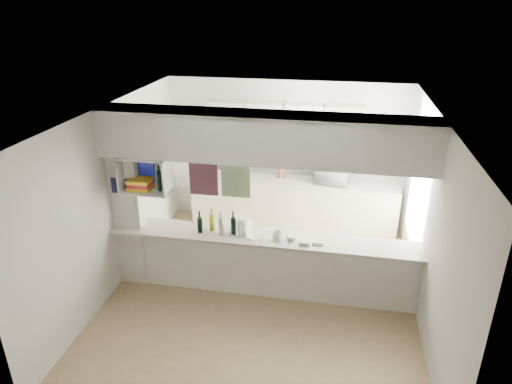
% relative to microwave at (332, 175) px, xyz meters
% --- Properties ---
extents(floor, '(4.80, 4.80, 0.00)m').
position_rel_microwave_xyz_m(floor, '(-0.86, -2.10, -1.07)').
color(floor, '#907A54').
rests_on(floor, ground).
extents(ceiling, '(4.80, 4.80, 0.00)m').
position_rel_microwave_xyz_m(ceiling, '(-0.86, -2.10, 1.53)').
color(ceiling, white).
rests_on(ceiling, wall_back).
extents(wall_back, '(4.20, 0.00, 4.20)m').
position_rel_microwave_xyz_m(wall_back, '(-0.86, 0.30, 0.23)').
color(wall_back, silver).
rests_on(wall_back, floor).
extents(wall_left, '(0.00, 4.80, 4.80)m').
position_rel_microwave_xyz_m(wall_left, '(-2.96, -2.10, 0.23)').
color(wall_left, silver).
rests_on(wall_left, floor).
extents(wall_right, '(0.00, 4.80, 4.80)m').
position_rel_microwave_xyz_m(wall_right, '(1.24, -2.10, 0.23)').
color(wall_right, silver).
rests_on(wall_right, floor).
extents(servery_partition, '(4.20, 0.50, 2.60)m').
position_rel_microwave_xyz_m(servery_partition, '(-1.03, -2.10, 0.58)').
color(servery_partition, silver).
rests_on(servery_partition, floor).
extents(cubby_shelf, '(0.65, 0.35, 0.50)m').
position_rel_microwave_xyz_m(cubby_shelf, '(-2.42, -2.16, 0.64)').
color(cubby_shelf, white).
rests_on(cubby_shelf, bulkhead).
extents(kitchen_run, '(3.60, 0.63, 2.24)m').
position_rel_microwave_xyz_m(kitchen_run, '(-0.70, 0.04, -0.25)').
color(kitchen_run, beige).
rests_on(kitchen_run, floor).
extents(microwave, '(0.62, 0.47, 0.31)m').
position_rel_microwave_xyz_m(microwave, '(0.00, 0.00, 0.00)').
color(microwave, white).
rests_on(microwave, bench_top).
extents(bowl, '(0.23, 0.23, 0.06)m').
position_rel_microwave_xyz_m(bowl, '(0.01, 0.04, 0.18)').
color(bowl, navy).
rests_on(bowl, microwave).
extents(dish_rack, '(0.47, 0.40, 0.21)m').
position_rel_microwave_xyz_m(dish_rack, '(-1.08, -2.04, -0.07)').
color(dish_rack, silver).
rests_on(dish_rack, breakfast_bar).
extents(cup, '(0.16, 0.16, 0.10)m').
position_rel_microwave_xyz_m(cup, '(-0.64, -2.15, -0.09)').
color(cup, white).
rests_on(cup, dish_rack).
extents(wine_bottles, '(0.52, 0.15, 0.35)m').
position_rel_microwave_xyz_m(wine_bottles, '(-1.48, -2.09, -0.03)').
color(wine_bottles, black).
rests_on(wine_bottles, breakfast_bar).
extents(plastic_tubs, '(0.48, 0.21, 0.06)m').
position_rel_microwave_xyz_m(plastic_tubs, '(-0.37, -2.16, -0.13)').
color(plastic_tubs, silver).
rests_on(plastic_tubs, breakfast_bar).
extents(utensil_jar, '(0.11, 0.11, 0.15)m').
position_rel_microwave_xyz_m(utensil_jar, '(-1.55, 0.05, -0.08)').
color(utensil_jar, black).
rests_on(utensil_jar, bench_top).
extents(knife_block, '(0.13, 0.11, 0.21)m').
position_rel_microwave_xyz_m(knife_block, '(-0.88, 0.08, -0.05)').
color(knife_block, '#50301B').
rests_on(knife_block, bench_top).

